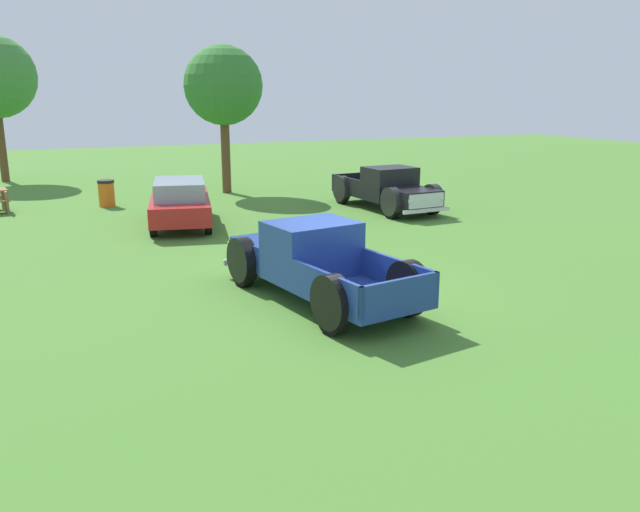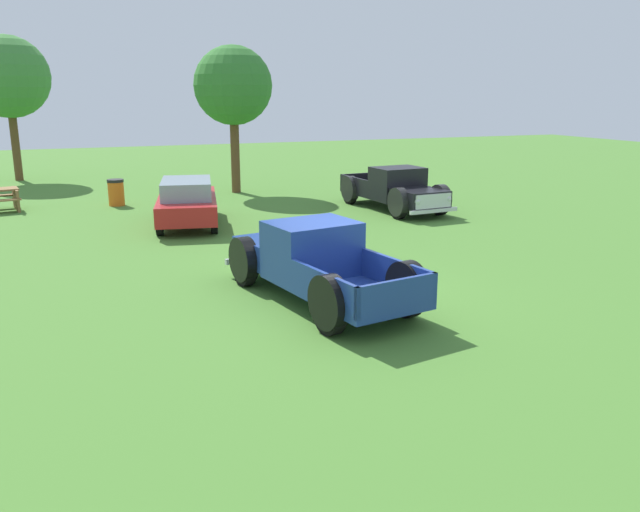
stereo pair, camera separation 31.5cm
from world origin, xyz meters
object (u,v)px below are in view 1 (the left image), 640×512
(pickup_truck_behind_left, at_px, (390,190))
(trash_can, at_px, (107,193))
(pickup_truck_foreground, at_px, (310,261))
(oak_tree_east, at_px, (223,86))
(sedan_distant_a, at_px, (180,202))

(pickup_truck_behind_left, xyz_separation_m, trash_can, (-8.98, 4.69, -0.23))
(pickup_truck_foreground, xyz_separation_m, pickup_truck_behind_left, (6.22, 7.88, -0.01))
(trash_can, height_order, oak_tree_east, oak_tree_east)
(pickup_truck_foreground, height_order, trash_can, pickup_truck_foreground)
(trash_can, bearing_deg, pickup_truck_behind_left, -27.60)
(pickup_truck_behind_left, distance_m, trash_can, 10.14)
(pickup_truck_foreground, distance_m, oak_tree_east, 14.66)
(pickup_truck_foreground, bearing_deg, trash_can, 102.37)
(sedan_distant_a, xyz_separation_m, trash_can, (-1.76, 4.51, -0.26))
(pickup_truck_behind_left, bearing_deg, trash_can, 152.40)
(pickup_truck_behind_left, bearing_deg, oak_tree_east, 123.75)
(pickup_truck_foreground, height_order, pickup_truck_behind_left, pickup_truck_foreground)
(pickup_truck_behind_left, relative_size, trash_can, 5.27)
(pickup_truck_behind_left, bearing_deg, pickup_truck_foreground, -128.31)
(pickup_truck_behind_left, relative_size, oak_tree_east, 0.86)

